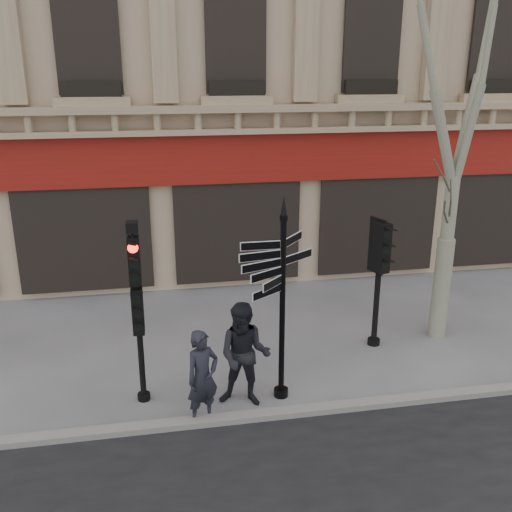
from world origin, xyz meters
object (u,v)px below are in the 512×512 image
Objects in this scene: plane_tree at (468,44)px; pedestrian_b at (245,355)px; fingerpost at (283,266)px; traffic_signal_secondary at (379,261)px; traffic_signal_main at (137,292)px; pedestrian_a at (203,378)px.

pedestrian_b is at bearing -157.80° from plane_tree.
plane_tree reaches higher than fingerpost.
plane_tree is (1.58, 0.16, 4.31)m from traffic_signal_secondary.
traffic_signal_main reaches higher than pedestrian_b.
plane_tree reaches higher than traffic_signal_secondary.
traffic_signal_main reaches higher than pedestrian_a.
pedestrian_b is (0.79, 0.41, 0.13)m from pedestrian_a.
plane_tree is at bearing 14.03° from traffic_signal_main.
pedestrian_a is at bearing -39.03° from traffic_signal_main.
fingerpost is 1.74m from pedestrian_b.
traffic_signal_secondary is at bearing 16.19° from traffic_signal_main.
pedestrian_a is 0.90m from pedestrian_b.
fingerpost is at bearing 27.94° from pedestrian_b.
pedestrian_b is (1.81, -0.46, -1.16)m from traffic_signal_main.
fingerpost reaches higher than traffic_signal_secondary.
fingerpost is at bearing -6.27° from traffic_signal_main.
plane_tree is 8.09m from pedestrian_a.
fingerpost is 1.95× the size of pedestrian_b.
traffic_signal_secondary is (2.48, 1.66, -0.61)m from fingerpost.
traffic_signal_main is at bearing -176.05° from pedestrian_b.
traffic_signal_main is at bearing 110.97° from pedestrian_a.
pedestrian_a is (1.02, -0.87, -1.29)m from traffic_signal_main.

